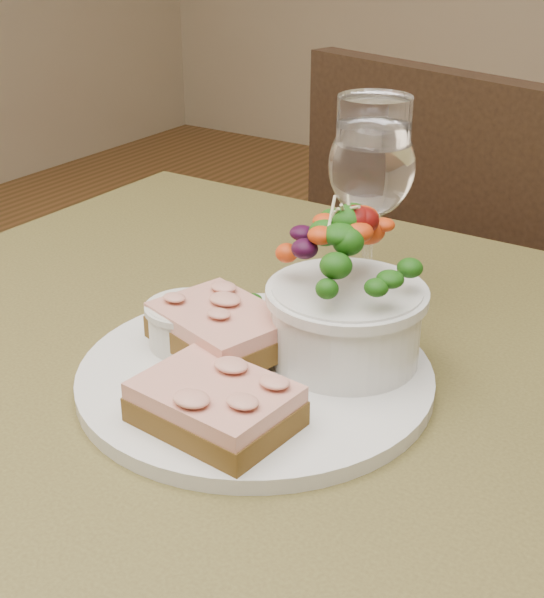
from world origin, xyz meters
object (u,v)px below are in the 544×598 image
Objects in this scene: cafe_table at (229,485)px; chair_far at (474,429)px; dinner_plate at (255,376)px; sandwich_back at (221,328)px; wine_glass at (371,172)px; ramekin at (187,323)px; sandwich_front at (215,404)px; salad_bowl at (347,290)px.

chair_far is at bearing 91.62° from cafe_table.
sandwich_back is at bearing 172.16° from dinner_plate.
cafe_table is 0.89× the size of chair_far.
chair_far reaches higher than cafe_table.
dinner_plate is at bearing -90.44° from wine_glass.
ramekin is (-0.05, 0.01, 0.13)m from cafe_table.
chair_far is 0.85m from sandwich_back.
wine_glass is (0.07, 0.18, 0.09)m from ramekin.
ramekin is at bearing 142.94° from sandwich_front.
ramekin is 0.35× the size of wine_glass.
sandwich_front reaches higher than cafe_table.
wine_glass reaches higher than cafe_table.
chair_far reaches higher than sandwich_back.
salad_bowl is at bearing 41.61° from cafe_table.
salad_bowl is (0.03, 0.13, 0.04)m from sandwich_front.
wine_glass is at bearing 89.56° from dinner_plate.
salad_bowl is (0.07, 0.06, 0.17)m from cafe_table.
wine_glass reaches higher than ramekin.
cafe_table is at bearing 107.60° from chair_far.
cafe_table is 0.11m from dinner_plate.
ramekin is at bearing 103.76° from chair_far.
cafe_table is 0.29m from wine_glass.
sandwich_back is at bearing -150.85° from salad_bowl.
chair_far is 7.09× the size of salad_bowl.
dinner_plate is 0.05m from sandwich_back.
salad_bowl is (0.09, -0.64, 0.53)m from chair_far.
sandwich_back is at bearing -102.01° from wine_glass.
dinner_plate is 0.07m from ramekin.
chair_far reaches higher than sandwich_front.
chair_far is 7.43× the size of sandwich_back.
ramekin is (-0.03, -0.00, -0.00)m from sandwich_back.
salad_bowl is (0.08, 0.05, 0.04)m from sandwich_back.
chair_far is at bearing 87.78° from ramekin.
ramekin is at bearing -111.37° from wine_glass.
ramekin is 0.21m from wine_glass.
sandwich_back is (-0.01, 0.01, 0.14)m from cafe_table.
dinner_plate is (0.02, 0.01, 0.11)m from cafe_table.
dinner_plate reaches higher than cafe_table.
chair_far is 5.14× the size of wine_glass.
ramekin reaches higher than cafe_table.
dinner_plate is at bearing -133.32° from salad_bowl.
sandwich_back reaches higher than dinner_plate.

